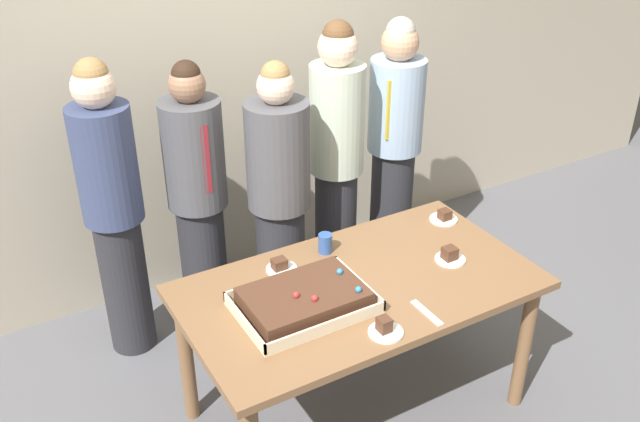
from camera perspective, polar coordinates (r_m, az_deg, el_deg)
ground_plane at (r=3.81m, az=2.88°, el=-15.61°), size 12.00×12.00×0.00m
interior_back_panel at (r=4.29m, az=-8.48°, el=12.98°), size 8.00×0.12×3.00m
party_table at (r=3.35m, az=3.17°, el=-7.23°), size 1.66×0.92×0.79m
sheet_cake at (r=3.11m, az=-1.31°, el=-7.20°), size 0.59×0.42×0.12m
plated_slice_near_left at (r=3.50m, az=10.47°, el=-3.61°), size 0.15×0.15×0.07m
plated_slice_near_right at (r=3.01m, az=5.28°, el=-9.47°), size 0.15×0.15×0.07m
plated_slice_far_left at (r=3.83m, az=10.00°, el=-0.50°), size 0.15×0.15×0.06m
plated_slice_far_right at (r=3.38m, az=-3.21°, el=-4.51°), size 0.15×0.15×0.06m
drink_cup_nearest at (r=3.49m, az=0.42°, el=-2.63°), size 0.07×0.07×0.10m
cake_server_utensil at (r=3.14m, az=8.64°, el=-8.15°), size 0.03×0.20×0.01m
person_serving_front at (r=4.07m, az=1.34°, el=3.89°), size 0.31×0.31×1.76m
person_green_shirt_behind at (r=3.83m, az=-16.40°, el=0.27°), size 0.31×0.31×1.70m
person_striped_tie_right at (r=3.81m, az=-3.30°, el=0.53°), size 0.34×0.34×1.65m
person_far_right_suit at (r=4.34m, az=6.01°, el=4.91°), size 0.33×0.33×1.71m
person_left_edge_reaching at (r=3.94m, az=-9.85°, el=0.97°), size 0.33×0.33×1.63m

